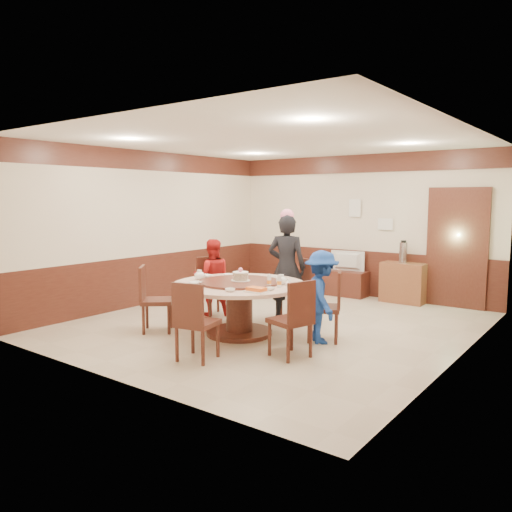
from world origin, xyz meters
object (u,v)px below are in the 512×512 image
Objects in this scene: person_standing at (287,267)px; tv_stand at (346,283)px; person_red at (212,277)px; thermos at (403,253)px; banquet_table at (239,298)px; birthday_cake at (241,276)px; person_blue at (322,297)px; television at (346,261)px; shrimp_platter at (256,290)px; side_cabinet at (403,283)px.

person_standing is 2.43m from tv_stand.
thermos is at bearing -171.73° from person_red.
birthday_cake is at bearing 87.35° from banquet_table.
person_blue is 3.42m from tv_stand.
television is at bearing -105.56° from person_standing.
television is (-0.12, 2.35, -0.15)m from person_standing.
television is (-0.08, 3.50, -0.15)m from birthday_cake.
television is at bearing 99.90° from shrimp_platter.
person_blue is 3.22m from side_cabinet.
person_blue is at bearing 17.38° from banquet_table.
person_standing is 2.60m from thermos.
birthday_cake is (-1.14, -0.33, 0.22)m from person_blue.
person_red reaches higher than birthday_cake.
thermos is (1.06, 3.56, 0.41)m from banquet_table.
tv_stand is at bearing -154.66° from person_red.
person_red reaches higher than shrimp_platter.
person_standing is at bearing -87.19° from tv_stand.
tv_stand is 1.17m from side_cabinet.
person_red is 1.02× the size of person_blue.
thermos is (1.03, 2.38, 0.09)m from person_standing.
person_standing is at bearing 10.32° from person_blue.
thermos is (1.06, 3.53, 0.10)m from birthday_cake.
television is at bearing -178.52° from side_cabinet.
side_cabinet is at bearing 1.48° from tv_stand.
shrimp_platter is 0.79× the size of thermos.
tv_stand is at bearing 91.34° from birthday_cake.
thermos is (0.45, 3.96, 0.16)m from shrimp_platter.
side_cabinet is (1.08, 3.56, -0.16)m from banquet_table.
person_blue is at bearing 16.05° from birthday_cake.
banquet_table is 6.30× the size of shrimp_platter.
birthday_cake is 0.75m from shrimp_platter.
thermos is at bearing -41.60° from person_blue.
television is 1.21m from side_cabinet.
side_cabinet is (1.16, 0.03, 0.12)m from tv_stand.
birthday_cake is 3.69m from thermos.
person_standing is 1.33× the size of person_red.
banquet_table is 1.48× the size of person_red.
television reaches higher than banquet_table.
television is (1.04, 2.86, 0.06)m from person_red.
birthday_cake is at bearing -106.70° from thermos.
person_red is at bearing 62.27° from television.
shrimp_platter is 3.99m from thermos.
person_blue is at bearing -88.64° from thermos.
birthday_cake is (1.12, -0.64, 0.21)m from person_red.
thermos reaches higher than shrimp_platter.
tv_stand is (1.04, 2.86, -0.39)m from person_red.
side_cabinet is (1.16, 0.03, -0.32)m from television.
side_cabinet is at bearing -132.11° from person_standing.
thermos is (-0.02, 0.00, 0.56)m from side_cabinet.
side_cabinet is 2.11× the size of thermos.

